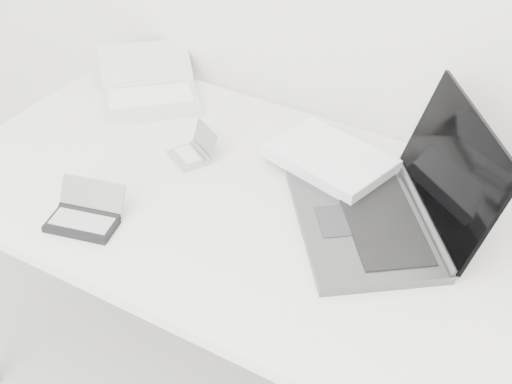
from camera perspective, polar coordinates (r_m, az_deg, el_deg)
The scene contains 5 objects.
desk at distance 1.64m, azimuth 1.62°, elevation -2.54°, with size 1.60×0.80×0.73m.
laptop_large at distance 1.61m, azimuth 9.09°, elevation 0.10°, with size 0.62×0.54×0.26m.
netbook_open_white at distance 2.04m, azimuth -8.52°, elevation 8.08°, with size 0.42×0.42×0.07m.
pda_silver at distance 1.76m, azimuth -5.02°, elevation 3.18°, with size 0.13×0.13×0.08m.
palmtop_charcoal at distance 1.60m, azimuth -13.53°, elevation -1.95°, with size 0.18×0.16×0.07m.
Camera 1 is at (0.60, 0.45, 1.74)m, focal length 50.00 mm.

